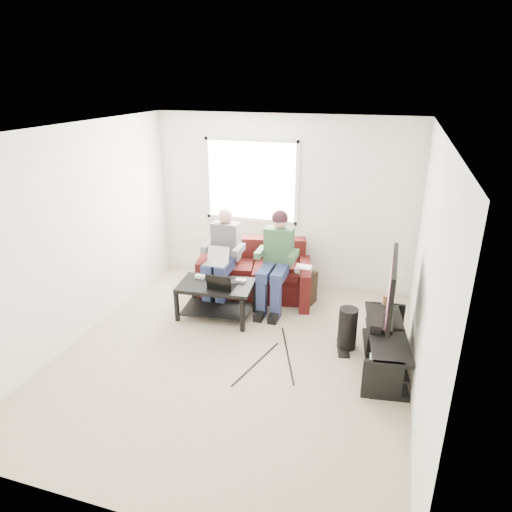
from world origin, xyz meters
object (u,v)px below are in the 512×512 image
object	(u,v)px
sofa	(255,275)
tv_stand	(385,348)
end_table	(303,287)
subwoofer	(347,328)
coffee_table	(216,292)
tv	(392,289)

from	to	relation	value
sofa	tv_stand	world-z (taller)	sofa
end_table	subwoofer	bearing A→B (deg)	-52.77
coffee_table	tv	world-z (taller)	tv
tv_stand	subwoofer	bearing A→B (deg)	154.15
sofa	coffee_table	bearing A→B (deg)	-108.07
sofa	tv_stand	xyz separation A→B (m)	(1.97, -1.32, -0.10)
tv_stand	tv	world-z (taller)	tv
tv_stand	tv	bearing A→B (deg)	91.47
sofa	tv_stand	distance (m)	2.37
tv_stand	end_table	size ratio (longest dim) A/B	2.43
tv_stand	sofa	bearing A→B (deg)	146.13
end_table	sofa	bearing A→B (deg)	171.93
coffee_table	subwoofer	world-z (taller)	subwoofer
sofa	end_table	size ratio (longest dim) A/B	3.26
tv	subwoofer	distance (m)	0.80
tv_stand	subwoofer	world-z (taller)	subwoofer
tv_stand	end_table	distance (m)	1.71
subwoofer	end_table	xyz separation A→B (m)	(-0.76, 0.99, -0.00)
tv_stand	end_table	world-z (taller)	end_table
tv_stand	end_table	bearing A→B (deg)	134.86
coffee_table	sofa	bearing A→B (deg)	71.93
sofa	end_table	bearing A→B (deg)	-8.07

